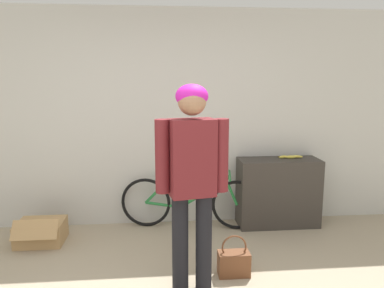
{
  "coord_description": "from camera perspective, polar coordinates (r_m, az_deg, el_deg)",
  "views": [
    {
      "loc": [
        -0.03,
        -2.2,
        1.79
      ],
      "look_at": [
        0.24,
        0.74,
        1.27
      ],
      "focal_mm": 35.0,
      "sensor_mm": 36.0,
      "label": 1
    }
  ],
  "objects": [
    {
      "name": "wall_back",
      "position": [
        4.54,
        -4.86,
        3.83
      ],
      "size": [
        8.0,
        0.07,
        2.6
      ],
      "color": "silver",
      "rests_on": "ground_plane"
    },
    {
      "name": "cardboard_box",
      "position": [
        4.53,
        -22.01,
        -12.31
      ],
      "size": [
        0.49,
        0.47,
        0.32
      ],
      "color": "tan",
      "rests_on": "ground_plane"
    },
    {
      "name": "side_shelf",
      "position": [
        4.72,
        12.98,
        -7.18
      ],
      "size": [
        0.97,
        0.38,
        0.83
      ],
      "color": "#38332D",
      "rests_on": "ground_plane"
    },
    {
      "name": "handbag",
      "position": [
        3.61,
        6.39,
        -17.49
      ],
      "size": [
        0.29,
        0.16,
        0.39
      ],
      "color": "brown",
      "rests_on": "ground_plane"
    },
    {
      "name": "bicycle",
      "position": [
        4.53,
        -0.2,
        -8.72
      ],
      "size": [
        1.68,
        0.47,
        0.67
      ],
      "rotation": [
        0.0,
        0.0,
        -0.17
      ],
      "color": "black",
      "rests_on": "ground_plane"
    },
    {
      "name": "person",
      "position": [
        3.04,
        -0.0,
        -3.89
      ],
      "size": [
        0.6,
        0.28,
        1.74
      ],
      "rotation": [
        0.0,
        0.0,
        0.19
      ],
      "color": "black",
      "rests_on": "ground_plane"
    },
    {
      "name": "banana",
      "position": [
        4.7,
        14.7,
        -1.9
      ],
      "size": [
        0.31,
        0.09,
        0.04
      ],
      "color": "#EAD64C",
      "rests_on": "side_shelf"
    }
  ]
}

